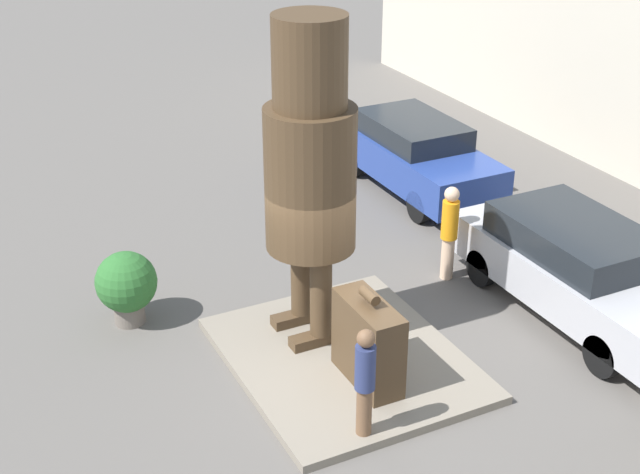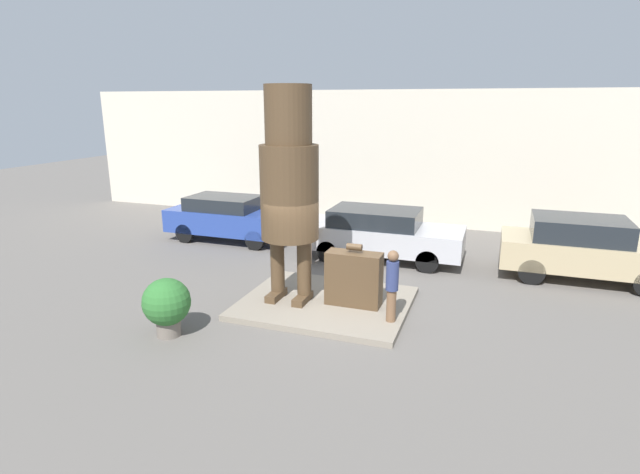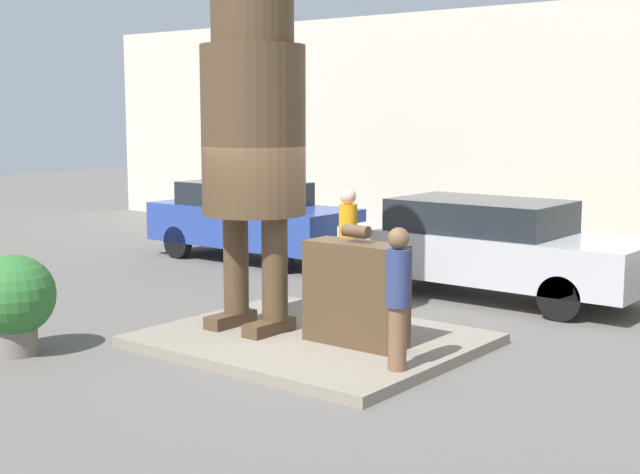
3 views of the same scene
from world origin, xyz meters
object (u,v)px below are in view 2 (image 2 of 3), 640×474
object	(u,v)px
tourist	(392,283)
parked_car_blue	(229,217)
giant_suitcase	(354,278)
parked_car_silver	(381,233)
parked_car_tan	(584,248)
statue_figure	(289,179)
planter_pot	(167,304)
worker_hivis	(308,233)

from	to	relation	value
tourist	parked_car_blue	world-z (taller)	tourist
giant_suitcase	parked_car_blue	bearing A→B (deg)	142.76
parked_car_blue	parked_car_silver	xyz separation A→B (m)	(5.42, -0.32, 0.00)
parked_car_blue	parked_car_tan	distance (m)	10.97
statue_figure	planter_pot	xyz separation A→B (m)	(-1.73, -2.39, -2.31)
statue_figure	parked_car_silver	bearing A→B (deg)	74.07
tourist	worker_hivis	size ratio (longest dim) A/B	0.91
parked_car_blue	parked_car_silver	world-z (taller)	parked_car_silver
giant_suitcase	planter_pot	size ratio (longest dim) A/B	1.19
parked_car_blue	planter_pot	bearing A→B (deg)	-70.14
tourist	giant_suitcase	bearing A→B (deg)	148.33
worker_hivis	parked_car_tan	bearing A→B (deg)	9.42
planter_pot	worker_hivis	distance (m)	5.47
tourist	parked_car_silver	size ratio (longest dim) A/B	0.33
parked_car_silver	worker_hivis	bearing A→B (deg)	-147.32
tourist	parked_car_blue	size ratio (longest dim) A/B	0.37
giant_suitcase	parked_car_tan	world-z (taller)	parked_car_tan
parked_car_blue	worker_hivis	xyz separation A→B (m)	(3.53, -1.54, 0.12)
statue_figure	worker_hivis	world-z (taller)	statue_figure
parked_car_tan	planter_pot	distance (m)	10.74
parked_car_blue	statue_figure	bearing A→B (deg)	-46.88
parked_car_tan	statue_figure	bearing A→B (deg)	-148.01
giant_suitcase	worker_hivis	xyz separation A→B (m)	(-2.20, 2.81, 0.18)
tourist	planter_pot	world-z (taller)	tourist
statue_figure	tourist	world-z (taller)	statue_figure
statue_figure	worker_hivis	size ratio (longest dim) A/B	2.85
statue_figure	planter_pot	bearing A→B (deg)	-125.95
parked_car_blue	parked_car_silver	bearing A→B (deg)	-3.39
parked_car_tan	tourist	bearing A→B (deg)	-132.27
parked_car_tan	worker_hivis	world-z (taller)	worker_hivis
parked_car_tan	planter_pot	xyz separation A→B (m)	(-8.47, -6.60, -0.20)
parked_car_blue	tourist	bearing A→B (deg)	-36.45
giant_suitcase	statue_figure	bearing A→B (deg)	-173.75
tourist	statue_figure	bearing A→B (deg)	169.68
statue_figure	parked_car_silver	xyz separation A→B (m)	(1.20, 4.19, -2.17)
parked_car_silver	worker_hivis	xyz separation A→B (m)	(-1.90, -1.22, 0.12)
parked_car_blue	worker_hivis	world-z (taller)	worker_hivis
tourist	worker_hivis	bearing A→B (deg)	133.01
parked_car_silver	parked_car_tan	size ratio (longest dim) A/B	1.12
statue_figure	giant_suitcase	size ratio (longest dim) A/B	3.36
worker_hivis	planter_pot	bearing A→B (deg)	-100.89
parked_car_silver	parked_car_tan	distance (m)	5.54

